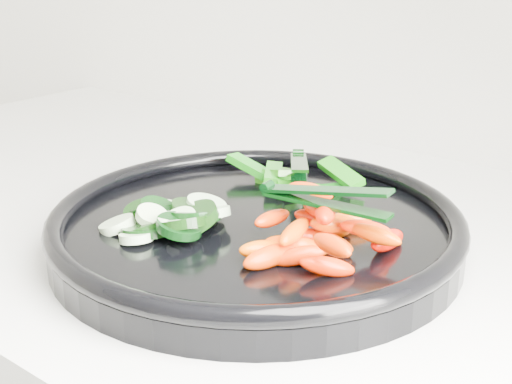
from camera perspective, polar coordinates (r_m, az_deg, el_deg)
The scene contains 6 objects.
veggie_tray at distance 0.65m, azimuth -0.00°, elevation -2.88°, with size 0.45×0.45×0.04m.
cucumber_pile at distance 0.64m, azimuth -6.78°, elevation -2.04°, with size 0.12×0.11×0.04m.
carrot_pile at distance 0.58m, azimuth 5.18°, elevation -3.34°, with size 0.12×0.15×0.05m.
pepper_pile at distance 0.73m, azimuth 2.90°, elevation 1.02°, with size 0.14×0.09×0.03m.
tong_carrot at distance 0.57m, azimuth 5.28°, elevation -0.36°, with size 0.11×0.03×0.02m.
tong_pepper at distance 0.72m, azimuth 3.45°, elevation 2.04°, with size 0.08×0.10×0.02m.
Camera 1 is at (0.05, 1.17, 1.20)m, focal length 50.00 mm.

